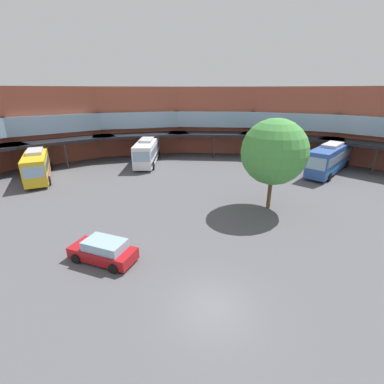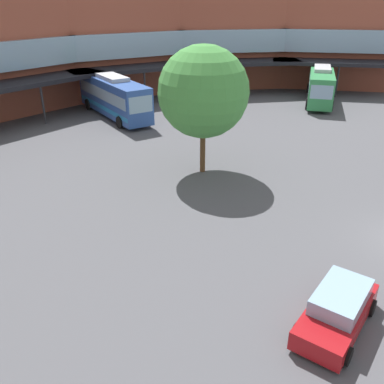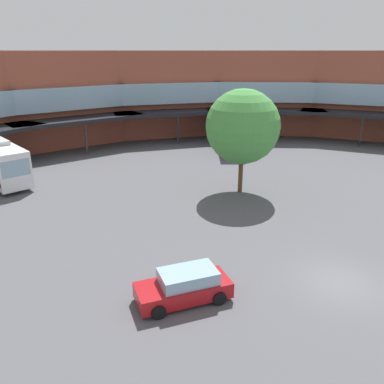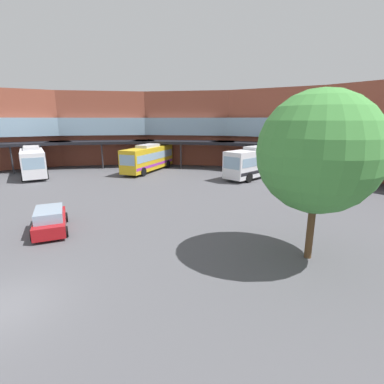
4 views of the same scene
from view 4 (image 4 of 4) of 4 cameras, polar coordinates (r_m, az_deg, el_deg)
name	(u,v)px [view 4 (image 4 of 4)]	position (r m, az deg, el deg)	size (l,w,h in m)	color
ground_plane	(3,308)	(13.79, -33.43, -18.69)	(127.75, 127.75, 0.00)	#515156
station_building	(328,136)	(27.74, 25.32, 9.99)	(85.08, 44.21, 11.06)	#9E4C38
bus_0	(33,161)	(41.91, -29.04, 5.44)	(10.94, 4.38, 3.66)	white
bus_3	(148,158)	(40.09, -8.65, 6.74)	(7.29, 10.33, 3.65)	gold
bus_4	(257,162)	(36.42, 12.80, 5.91)	(3.53, 10.46, 3.79)	white
parked_car	(50,220)	(20.45, -26.35, -5.03)	(4.73, 2.97, 1.53)	#A51419
plaza_tree	(319,152)	(14.99, 23.84, 7.20)	(5.87, 5.87, 8.38)	brown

